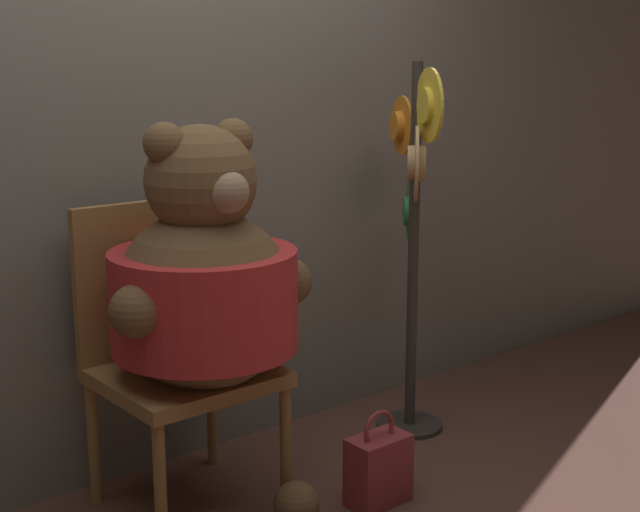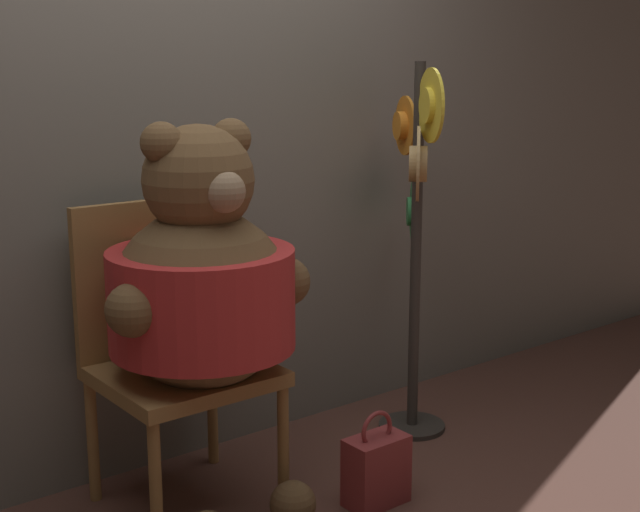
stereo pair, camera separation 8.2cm
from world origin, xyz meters
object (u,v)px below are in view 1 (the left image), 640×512
object	(u,v)px
teddy_bear	(205,288)
hat_display_rack	(414,213)
handbag_on_ground	(378,468)
chair	(171,345)

from	to	relation	value
teddy_bear	hat_display_rack	xyz separation A→B (m)	(1.04, 0.08, 0.12)
teddy_bear	handbag_on_ground	xyz separation A→B (m)	(0.49, -0.32, -0.67)
chair	teddy_bear	distance (m)	0.30
chair	hat_display_rack	size ratio (longest dim) A/B	0.69
teddy_bear	handbag_on_ground	bearing A→B (deg)	-33.37
chair	handbag_on_ground	size ratio (longest dim) A/B	3.03
chair	teddy_bear	world-z (taller)	teddy_bear
teddy_bear	chair	bearing A→B (deg)	99.55
chair	handbag_on_ground	world-z (taller)	chair
teddy_bear	hat_display_rack	size ratio (longest dim) A/B	0.88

